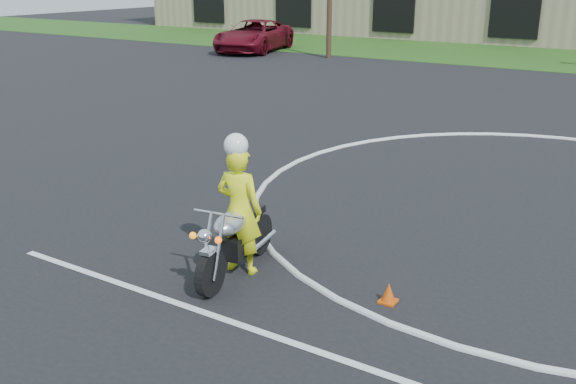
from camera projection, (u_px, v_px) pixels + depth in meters
The scene contains 4 objects.
ground at pixel (516, 261), 10.43m from camera, with size 120.00×120.00×0.00m, color black.
primary_motorcycle at pixel (235, 239), 9.82m from camera, with size 0.80×2.28×1.20m.
rider_primary_grp at pixel (239, 206), 9.77m from camera, with size 0.80×0.58×2.23m.
pickup_grp at pixel (254, 36), 37.37m from camera, with size 4.19×6.87×1.78m.
Camera 1 is at (1.90, -10.01, 4.48)m, focal length 40.00 mm.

